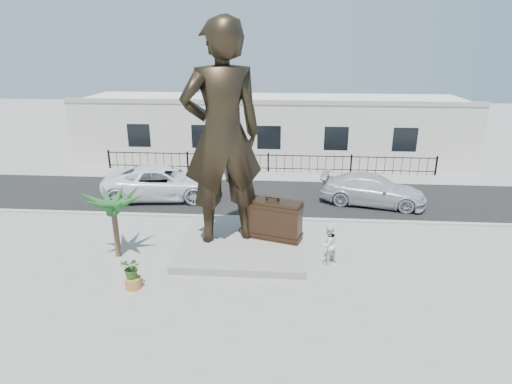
{
  "coord_description": "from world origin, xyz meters",
  "views": [
    {
      "loc": [
        1.29,
        -14.94,
        8.23
      ],
      "look_at": [
        0.0,
        2.0,
        2.3
      ],
      "focal_mm": 30.0,
      "sensor_mm": 36.0,
      "label": 1
    }
  ],
  "objects_px": {
    "statue": "(222,135)",
    "tourist": "(328,244)",
    "car_white": "(163,182)",
    "suitcase": "(272,219)"
  },
  "relations": [
    {
      "from": "statue",
      "to": "tourist",
      "type": "xyz_separation_m",
      "value": [
        4.28,
        -1.39,
        -3.96
      ]
    },
    {
      "from": "statue",
      "to": "car_white",
      "type": "distance_m",
      "value": 7.98
    },
    {
      "from": "tourist",
      "to": "car_white",
      "type": "height_order",
      "value": "car_white"
    },
    {
      "from": "suitcase",
      "to": "car_white",
      "type": "xyz_separation_m",
      "value": [
        -6.3,
        5.45,
        -0.26
      ]
    },
    {
      "from": "car_white",
      "to": "tourist",
      "type": "bearing_deg",
      "value": -135.15
    },
    {
      "from": "suitcase",
      "to": "car_white",
      "type": "height_order",
      "value": "suitcase"
    },
    {
      "from": "statue",
      "to": "suitcase",
      "type": "height_order",
      "value": "statue"
    },
    {
      "from": "statue",
      "to": "tourist",
      "type": "height_order",
      "value": "statue"
    },
    {
      "from": "suitcase",
      "to": "car_white",
      "type": "bearing_deg",
      "value": 156.22
    },
    {
      "from": "tourist",
      "to": "suitcase",
      "type": "bearing_deg",
      "value": -70.1
    }
  ]
}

